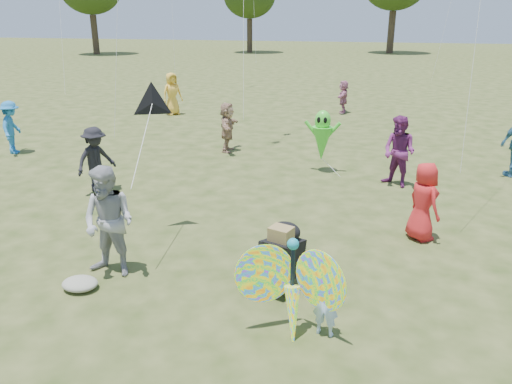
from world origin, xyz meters
TOP-DOWN VIEW (x-y plane):
  - ground at (0.00, 0.00)m, footprint 160.00×160.00m
  - child_girl at (1.42, -0.98)m, footprint 0.39×0.29m
  - adult_man at (-2.29, -0.16)m, footprint 1.00×0.82m
  - grey_bag at (-2.56, -0.76)m, footprint 0.59×0.48m
  - crowd_a at (2.86, 2.64)m, footprint 0.85×0.91m
  - crowd_b at (-4.83, 3.59)m, footprint 0.99×1.21m
  - crowd_d at (-2.86, 8.12)m, footprint 0.63×1.51m
  - crowd_e at (2.43, 5.87)m, footprint 1.12×1.08m
  - crowd_g at (-7.13, 13.58)m, footprint 1.03×1.06m
  - crowd_i at (-9.40, 6.20)m, footprint 0.96×1.23m
  - crowd_j at (0.14, 15.90)m, footprint 0.45×1.35m
  - jogging_stroller at (0.58, 0.14)m, footprint 0.71×1.13m
  - butterfly_kite at (0.97, -1.07)m, footprint 1.74×0.75m
  - delta_kite_rig at (-2.33, 1.81)m, footprint 0.89×2.20m
  - alien_kite at (0.36, 6.68)m, footprint 1.12×0.69m

SIDE VIEW (x-z plane):
  - ground at x=0.00m, z-range 0.00..0.00m
  - grey_bag at x=-2.56m, z-range 0.00..0.19m
  - child_girl at x=1.42m, z-range 0.00..0.99m
  - jogging_stroller at x=0.58m, z-range 0.07..1.16m
  - butterfly_kite at x=0.97m, z-range -0.12..1.51m
  - crowd_j at x=0.14m, z-range 0.00..1.44m
  - crowd_a at x=2.86m, z-range 0.00..1.56m
  - crowd_d at x=-2.86m, z-range 0.00..1.59m
  - crowd_b at x=-4.83m, z-range 0.00..1.64m
  - crowd_i at x=-9.40m, z-range 0.00..1.67m
  - crowd_e at x=2.43m, z-range 0.00..1.83m
  - crowd_g at x=-7.13m, z-range 0.00..1.83m
  - adult_man at x=-2.29m, z-range 0.00..1.91m
  - alien_kite at x=0.36m, z-range 0.10..1.84m
  - delta_kite_rig at x=-2.33m, z-range 1.86..3.33m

